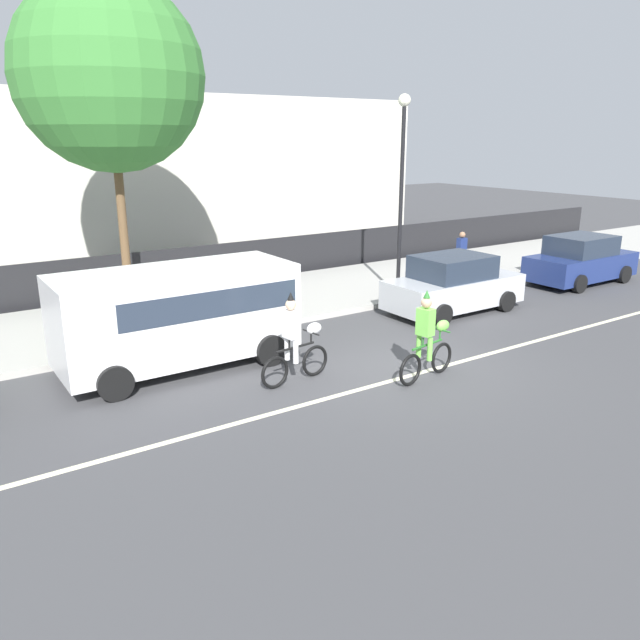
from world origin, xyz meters
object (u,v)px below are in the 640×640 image
at_px(parked_car_silver, 453,285).
at_px(parked_van_white, 180,310).
at_px(parade_cyclist_lime, 428,340).
at_px(parked_car_navy, 581,261).
at_px(street_lamp_post, 402,167).
at_px(parade_cyclist_zebra, 296,343).
at_px(pedestrian_onlooker, 461,254).

bearing_deg(parked_car_silver, parked_van_white, 179.30).
height_order(parade_cyclist_lime, parked_car_navy, parade_cyclist_lime).
bearing_deg(parked_car_silver, street_lamp_post, 101.63).
distance_m(parade_cyclist_zebra, parked_car_navy, 12.98).
bearing_deg(parked_car_silver, parade_cyclist_lime, -141.01).
distance_m(street_lamp_post, pedestrian_onlooker, 4.41).
xyz_separation_m(parked_car_navy, pedestrian_onlooker, (-3.42, 2.26, 0.23)).
xyz_separation_m(parade_cyclist_lime, parked_van_white, (-3.91, 3.51, 0.44)).
height_order(parked_car_silver, pedestrian_onlooker, pedestrian_onlooker).
distance_m(parade_cyclist_lime, street_lamp_post, 7.27).
bearing_deg(parade_cyclist_lime, parked_car_silver, 38.99).
bearing_deg(pedestrian_onlooker, street_lamp_post, -171.29).
relative_size(parade_cyclist_zebra, street_lamp_post, 0.33).
relative_size(parked_car_navy, parked_car_silver, 1.00).
bearing_deg(parked_van_white, parked_car_navy, 0.24).
relative_size(parked_van_white, parked_car_navy, 1.22).
distance_m(parked_van_white, parked_car_navy, 14.38).
relative_size(parade_cyclist_zebra, parade_cyclist_lime, 1.00).
bearing_deg(parade_cyclist_lime, pedestrian_onlooker, 39.63).
xyz_separation_m(parked_car_navy, street_lamp_post, (-6.65, 1.77, 3.21)).
bearing_deg(street_lamp_post, parade_cyclist_lime, -125.58).
xyz_separation_m(parade_cyclist_lime, parked_car_silver, (4.21, 3.41, -0.06)).
bearing_deg(pedestrian_onlooker, parked_car_silver, -139.44).
relative_size(parade_cyclist_lime, pedestrian_onlooker, 1.19).
xyz_separation_m(parade_cyclist_zebra, parked_car_navy, (12.80, 2.19, -0.06)).
xyz_separation_m(parked_van_white, street_lamp_post, (7.73, 1.83, 2.71)).
bearing_deg(parade_cyclist_zebra, parked_van_white, 126.54).
height_order(parked_van_white, pedestrian_onlooker, parked_van_white).
bearing_deg(parade_cyclist_lime, parked_car_navy, 18.84).
height_order(parked_car_navy, street_lamp_post, street_lamp_post).
bearing_deg(parade_cyclist_zebra, pedestrian_onlooker, 25.40).
bearing_deg(parade_cyclist_zebra, street_lamp_post, 32.76).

